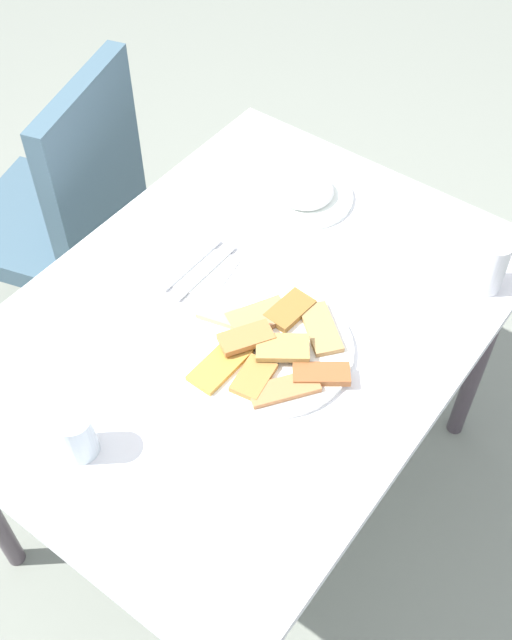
{
  "coord_description": "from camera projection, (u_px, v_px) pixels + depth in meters",
  "views": [
    {
      "loc": [
        -0.79,
        -0.61,
        1.91
      ],
      "look_at": [
        -0.02,
        -0.04,
        0.76
      ],
      "focal_mm": 43.24,
      "sensor_mm": 36.0,
      "label": 1
    }
  ],
  "objects": [
    {
      "name": "ground_plane",
      "position": [
        249.0,
        489.0,
        2.11
      ],
      "size": [
        6.0,
        6.0,
        0.0
      ],
      "primitive_type": "plane",
      "color": "gray"
    },
    {
      "name": "salad_plate_greens",
      "position": [
        305.0,
        193.0,
        1.76
      ],
      "size": [
        0.22,
        0.22,
        0.04
      ],
      "color": "white",
      "rests_on": "dining_table"
    },
    {
      "name": "drinking_glass",
      "position": [
        77.0,
        435.0,
        1.31
      ],
      "size": [
        0.07,
        0.07,
        0.1
      ],
      "primitive_type": "cylinder",
      "color": "silver",
      "rests_on": "dining_table"
    },
    {
      "name": "pide_platter",
      "position": [
        271.0,
        347.0,
        1.48
      ],
      "size": [
        0.32,
        0.35,
        0.04
      ],
      "color": "white",
      "rests_on": "dining_table"
    },
    {
      "name": "soda_can",
      "position": [
        491.0,
        265.0,
        1.55
      ],
      "size": [
        0.07,
        0.07,
        0.12
      ],
      "primitive_type": "cylinder",
      "rotation": [
        0.0,
        0.0,
        4.85
      ],
      "color": "silver",
      "rests_on": "dining_table"
    },
    {
      "name": "dining_chair",
      "position": [
        67.0,
        207.0,
        2.07
      ],
      "size": [
        0.52,
        0.52,
        0.92
      ],
      "color": "#456274",
      "rests_on": "ground_plane"
    },
    {
      "name": "dining_table",
      "position": [
        246.0,
        341.0,
        1.61
      ],
      "size": [
        1.14,
        0.84,
        0.73
      ],
      "color": "white",
      "rests_on": "ground_plane"
    },
    {
      "name": "paper_napkin",
      "position": [
        198.0,
        269.0,
        1.63
      ],
      "size": [
        0.16,
        0.16,
        0.0
      ],
      "primitive_type": "cube",
      "rotation": [
        0.0,
        0.0,
        0.18
      ],
      "color": "white",
      "rests_on": "dining_table"
    },
    {
      "name": "spoon",
      "position": [
        192.0,
        264.0,
        1.63
      ],
      "size": [
        0.18,
        0.02,
        0.0
      ],
      "primitive_type": "cube",
      "rotation": [
        0.0,
        0.0,
        -0.01
      ],
      "color": "silver",
      "rests_on": "paper_napkin"
    },
    {
      "name": "fork",
      "position": [
        205.0,
        272.0,
        1.62
      ],
      "size": [
        0.19,
        0.02,
        0.0
      ],
      "primitive_type": "cube",
      "rotation": [
        0.0,
        0.0,
        0.0
      ],
      "color": "silver",
      "rests_on": "paper_napkin"
    }
  ]
}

